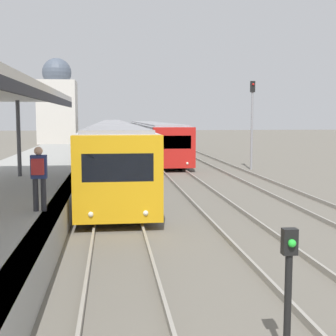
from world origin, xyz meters
TOP-DOWN VIEW (x-y plane):
  - person_on_platform at (-2.03, 9.02)m, footprint 0.40×0.40m
  - train_near at (0.00, 44.16)m, footprint 2.67×67.66m
  - train_far at (3.64, 41.25)m, footprint 2.61×32.70m
  - signal_post_near at (2.20, 2.78)m, footprint 0.20×0.21m
  - signal_mast_far at (8.79, 26.02)m, footprint 0.28×0.29m
  - distant_domed_building at (-6.98, 59.02)m, footprint 4.81×4.81m

SIDE VIEW (x-z plane):
  - signal_post_near at x=2.20m, z-range 0.22..2.09m
  - train_far at x=3.64m, z-range 0.17..3.05m
  - train_near at x=0.00m, z-range 0.17..3.13m
  - person_on_platform at x=-2.03m, z-range 1.11..2.77m
  - signal_mast_far at x=8.79m, z-range 0.68..6.34m
  - distant_domed_building at x=-6.98m, z-range -0.36..10.57m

